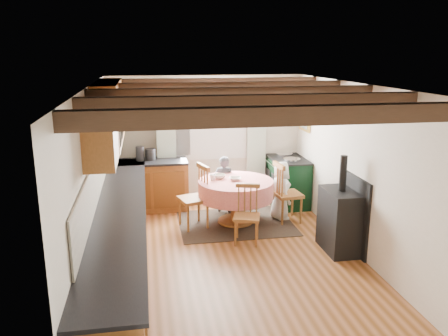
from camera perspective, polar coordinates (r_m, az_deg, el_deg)
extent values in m
cube|color=#A6643B|center=(6.37, 1.28, -11.87)|extent=(3.60, 5.50, 0.00)
cube|color=white|center=(5.72, 1.42, 10.19)|extent=(3.60, 5.50, 0.00)
cube|color=silver|center=(8.58, -2.27, 3.54)|extent=(3.60, 0.00, 2.40)
cube|color=silver|center=(3.47, 10.57, -13.79)|extent=(3.60, 0.00, 2.40)
cube|color=silver|center=(5.87, -16.18, -2.22)|extent=(0.00, 5.50, 2.40)
cube|color=silver|center=(6.52, 17.04, -0.62)|extent=(0.00, 5.50, 2.40)
cube|color=#382418|center=(3.80, 7.41, 6.53)|extent=(3.60, 0.16, 0.16)
cube|color=#382418|center=(4.76, 3.81, 8.20)|extent=(3.60, 0.16, 0.16)
cube|color=#382418|center=(5.73, 1.41, 9.30)|extent=(3.60, 0.16, 0.16)
cube|color=#382418|center=(6.71, -0.30, 10.06)|extent=(3.60, 0.16, 0.16)
cube|color=#382418|center=(7.70, -1.58, 10.62)|extent=(3.60, 0.16, 0.16)
cube|color=beige|center=(6.15, -15.72, -1.42)|extent=(0.02, 4.50, 0.55)
cube|color=beige|center=(8.48, -8.97, 3.25)|extent=(1.40, 0.02, 0.55)
cube|color=#965628|center=(6.10, -12.84, -8.97)|extent=(0.60, 5.30, 0.88)
cube|color=#965628|center=(8.39, -9.06, -2.23)|extent=(1.30, 0.60, 0.88)
cube|color=black|center=(5.93, -12.89, -4.87)|extent=(0.64, 5.30, 0.04)
cube|color=black|center=(8.25, -9.19, 0.79)|extent=(1.30, 0.64, 0.04)
cube|color=#965628|center=(6.87, -14.21, 6.70)|extent=(0.34, 1.80, 0.90)
cube|color=#965628|center=(5.40, -15.22, 4.08)|extent=(0.34, 0.90, 0.70)
cube|color=white|center=(8.51, -1.62, 6.19)|extent=(1.34, 0.03, 1.54)
cube|color=white|center=(8.51, -1.62, 6.19)|extent=(1.20, 0.01, 1.40)
cube|color=silver|center=(8.43, -7.23, 2.55)|extent=(0.35, 0.10, 2.10)
cube|color=silver|center=(8.68, 4.06, 2.97)|extent=(0.35, 0.10, 2.10)
cylinder|color=black|center=(8.36, -1.56, 10.18)|extent=(2.00, 0.03, 0.03)
cube|color=gold|center=(8.49, 10.12, 6.63)|extent=(0.04, 0.50, 0.60)
cylinder|color=silver|center=(8.67, 4.66, 6.97)|extent=(0.30, 0.02, 0.30)
cube|color=#372E21|center=(7.74, 1.45, -6.91)|extent=(1.89, 1.47, 0.01)
imported|color=#31353A|center=(8.10, 0.00, -2.08)|extent=(0.44, 0.36, 1.04)
imported|color=silver|center=(7.84, 7.10, -2.83)|extent=(0.39, 0.54, 1.02)
imported|color=silver|center=(7.51, 1.39, -1.36)|extent=(0.24, 0.24, 0.05)
imported|color=silver|center=(7.62, -0.63, -1.06)|extent=(0.30, 0.30, 0.07)
imported|color=silver|center=(7.50, -1.44, -1.17)|extent=(0.13, 0.13, 0.10)
cylinder|color=#262628|center=(8.26, -10.48, 1.81)|extent=(0.15, 0.15, 0.26)
cylinder|color=#262628|center=(8.28, -9.21, 1.71)|extent=(0.19, 0.19, 0.21)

